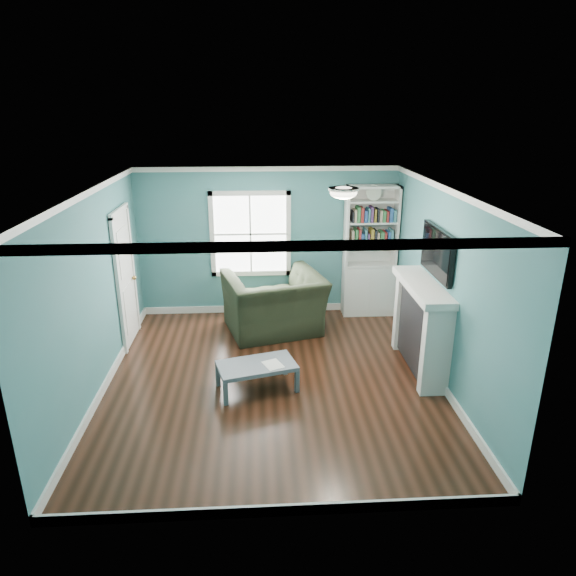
{
  "coord_description": "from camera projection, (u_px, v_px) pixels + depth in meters",
  "views": [
    {
      "loc": [
        -0.17,
        -6.22,
        3.57
      ],
      "look_at": [
        0.23,
        0.4,
        1.19
      ],
      "focal_mm": 32.0,
      "sensor_mm": 36.0,
      "label": 1
    }
  ],
  "objects": [
    {
      "name": "door",
      "position": [
        125.0,
        277.0,
        7.89
      ],
      "size": [
        0.12,
        0.98,
        2.17
      ],
      "color": "silver",
      "rests_on": "ground"
    },
    {
      "name": "room_walls",
      "position": [
        272.0,
        270.0,
        6.53
      ],
      "size": [
        5.0,
        5.0,
        5.0
      ],
      "color": "teal",
      "rests_on": "ground"
    },
    {
      "name": "coffee_table",
      "position": [
        257.0,
        367.0,
        6.73
      ],
      "size": [
        1.11,
        0.79,
        0.37
      ],
      "rotation": [
        0.0,
        0.0,
        0.27
      ],
      "color": "#505960",
      "rests_on": "ground"
    },
    {
      "name": "tv",
      "position": [
        437.0,
        252.0,
        6.79
      ],
      "size": [
        0.06,
        1.1,
        0.65
      ],
      "primitive_type": "cube",
      "color": "black",
      "rests_on": "fireplace"
    },
    {
      "name": "window",
      "position": [
        250.0,
        234.0,
        8.89
      ],
      "size": [
        1.4,
        0.06,
        1.5
      ],
      "color": "white",
      "rests_on": "room_walls"
    },
    {
      "name": "light_switch",
      "position": [
        182.0,
        249.0,
        8.91
      ],
      "size": [
        0.08,
        0.01,
        0.12
      ],
      "primitive_type": "cube",
      "color": "white",
      "rests_on": "room_walls"
    },
    {
      "name": "ceiling_fixture",
      "position": [
        343.0,
        192.0,
        6.35
      ],
      "size": [
        0.38,
        0.38,
        0.15
      ],
      "color": "white",
      "rests_on": "room_walls"
    },
    {
      "name": "recliner",
      "position": [
        274.0,
        294.0,
        8.35
      ],
      "size": [
        1.71,
        1.34,
        1.32
      ],
      "primitive_type": "imported",
      "rotation": [
        0.0,
        0.0,
        -2.87
      ],
      "color": "black",
      "rests_on": "ground"
    },
    {
      "name": "trim",
      "position": [
        272.0,
        295.0,
        6.64
      ],
      "size": [
        4.5,
        5.0,
        2.6
      ],
      "color": "white",
      "rests_on": "ground"
    },
    {
      "name": "bookshelf",
      "position": [
        369.0,
        264.0,
        9.01
      ],
      "size": [
        0.9,
        0.35,
        2.31
      ],
      "color": "silver",
      "rests_on": "ground"
    },
    {
      "name": "paper_sheet",
      "position": [
        273.0,
        364.0,
        6.7
      ],
      "size": [
        0.31,
        0.34,
        0.0
      ],
      "primitive_type": "cube",
      "rotation": [
        0.0,
        0.0,
        0.41
      ],
      "color": "white",
      "rests_on": "coffee_table"
    },
    {
      "name": "floor",
      "position": [
        273.0,
        379.0,
        7.06
      ],
      "size": [
        5.0,
        5.0,
        0.0
      ],
      "primitive_type": "plane",
      "color": "black",
      "rests_on": "ground"
    },
    {
      "name": "fireplace",
      "position": [
        421.0,
        328.0,
        7.15
      ],
      "size": [
        0.44,
        1.58,
        1.3
      ],
      "color": "black",
      "rests_on": "ground"
    }
  ]
}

